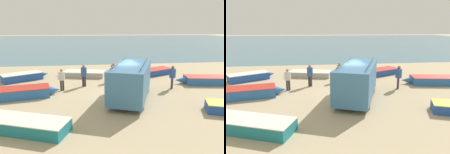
# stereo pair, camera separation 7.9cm
# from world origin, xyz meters

# --- Properties ---
(ground_plane) EXTENTS (200.00, 200.00, 0.00)m
(ground_plane) POSITION_xyz_m (0.00, 0.00, 0.00)
(ground_plane) COLOR tan
(sea_water) EXTENTS (120.00, 80.00, 0.01)m
(sea_water) POSITION_xyz_m (0.00, 52.00, 0.00)
(sea_water) COLOR #477084
(sea_water) RESTS_ON ground_plane
(parked_van) EXTENTS (3.82, 5.79, 2.41)m
(parked_van) POSITION_xyz_m (0.72, -0.99, 1.26)
(parked_van) COLOR teal
(parked_van) RESTS_ON ground_plane
(fishing_rowboat_0) EXTENTS (5.02, 2.15, 0.63)m
(fishing_rowboat_0) POSITION_xyz_m (7.78, 1.89, 0.32)
(fishing_rowboat_0) COLOR #2D66AD
(fishing_rowboat_0) RESTS_ON ground_plane
(fishing_rowboat_1) EXTENTS (5.51, 2.96, 0.59)m
(fishing_rowboat_1) POSITION_xyz_m (-5.37, -4.58, 0.30)
(fishing_rowboat_1) COLOR #1E757F
(fishing_rowboat_1) RESTS_ON ground_plane
(fishing_rowboat_2) EXTENTS (4.69, 2.52, 0.50)m
(fishing_rowboat_2) POSITION_xyz_m (-2.36, 5.95, 0.25)
(fishing_rowboat_2) COLOR #ADA89E
(fishing_rowboat_2) RESTS_ON ground_plane
(fishing_rowboat_4) EXTENTS (5.27, 3.35, 0.56)m
(fishing_rowboat_4) POSITION_xyz_m (4.35, 5.76, 0.28)
(fishing_rowboat_4) COLOR #234CA3
(fishing_rowboat_4) RESTS_ON ground_plane
(fishing_rowboat_5) EXTENTS (4.18, 2.22, 0.66)m
(fishing_rowboat_5) POSITION_xyz_m (-6.16, 0.31, 0.33)
(fishing_rowboat_5) COLOR #2D66AD
(fishing_rowboat_5) RESTS_ON ground_plane
(fishing_rowboat_6) EXTENTS (3.93, 2.91, 0.64)m
(fishing_rowboat_6) POSITION_xyz_m (-7.51, 5.12, 0.32)
(fishing_rowboat_6) COLOR #234CA3
(fishing_rowboat_6) RESTS_ON ground_plane
(fisherman_0) EXTENTS (0.43, 0.43, 1.63)m
(fisherman_0) POSITION_xyz_m (0.21, 3.69, 0.97)
(fisherman_0) COLOR navy
(fisherman_0) RESTS_ON ground_plane
(fisherman_1) EXTENTS (0.45, 0.45, 1.73)m
(fisherman_1) POSITION_xyz_m (-2.28, 2.43, 1.03)
(fisherman_1) COLOR #38383D
(fisherman_1) RESTS_ON ground_plane
(fisherman_2) EXTENTS (0.46, 0.46, 1.76)m
(fisherman_2) POSITION_xyz_m (4.29, 0.98, 1.05)
(fisherman_2) COLOR #38383D
(fisherman_2) RESTS_ON ground_plane
(fisherman_3) EXTENTS (0.42, 0.42, 1.61)m
(fisherman_3) POSITION_xyz_m (-3.88, 1.52, 0.96)
(fisherman_3) COLOR #38383D
(fisherman_3) RESTS_ON ground_plane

